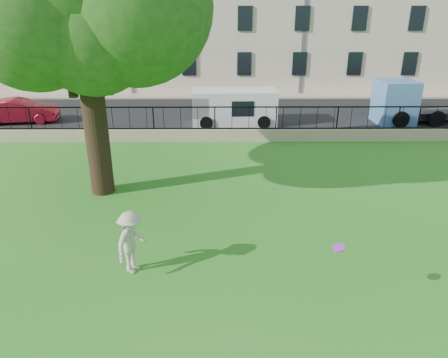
{
  "coord_description": "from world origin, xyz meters",
  "views": [
    {
      "loc": [
        0.31,
        -8.74,
        6.78
      ],
      "look_at": [
        0.39,
        3.5,
        1.55
      ],
      "focal_mm": 35.0,
      "sensor_mm": 36.0,
      "label": 1
    }
  ],
  "objects_px": {
    "red_sedan": "(20,111)",
    "white_van": "(234,107)",
    "man": "(131,242)",
    "frisbee": "(339,248)",
    "blue_truck": "(426,101)"
  },
  "relations": [
    {
      "from": "red_sedan",
      "to": "white_van",
      "type": "distance_m",
      "value": 12.04
    },
    {
      "from": "man",
      "to": "white_van",
      "type": "bearing_deg",
      "value": 10.24
    },
    {
      "from": "frisbee",
      "to": "blue_truck",
      "type": "height_order",
      "value": "blue_truck"
    },
    {
      "from": "frisbee",
      "to": "blue_truck",
      "type": "distance_m",
      "value": 18.11
    },
    {
      "from": "frisbee",
      "to": "red_sedan",
      "type": "bearing_deg",
      "value": 131.4
    },
    {
      "from": "red_sedan",
      "to": "frisbee",
      "type": "bearing_deg",
      "value": -146.04
    },
    {
      "from": "frisbee",
      "to": "white_van",
      "type": "xyz_separation_m",
      "value": [
        -1.9,
        15.34,
        -0.58
      ]
    },
    {
      "from": "red_sedan",
      "to": "blue_truck",
      "type": "relative_size",
      "value": 0.71
    },
    {
      "from": "white_van",
      "to": "blue_truck",
      "type": "xyz_separation_m",
      "value": [
        10.79,
        0.43,
        0.23
      ]
    },
    {
      "from": "man",
      "to": "blue_truck",
      "type": "height_order",
      "value": "blue_truck"
    },
    {
      "from": "red_sedan",
      "to": "blue_truck",
      "type": "height_order",
      "value": "blue_truck"
    },
    {
      "from": "white_van",
      "to": "red_sedan",
      "type": "bearing_deg",
      "value": 175.62
    },
    {
      "from": "man",
      "to": "blue_truck",
      "type": "xyz_separation_m",
      "value": [
        13.83,
        14.4,
        0.32
      ]
    },
    {
      "from": "red_sedan",
      "to": "white_van",
      "type": "relative_size",
      "value": 0.88
    },
    {
      "from": "frisbee",
      "to": "white_van",
      "type": "bearing_deg",
      "value": 97.05
    }
  ]
}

